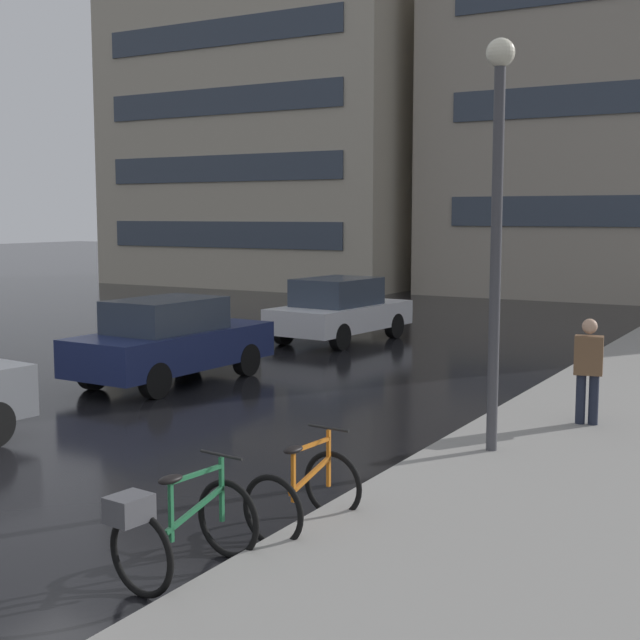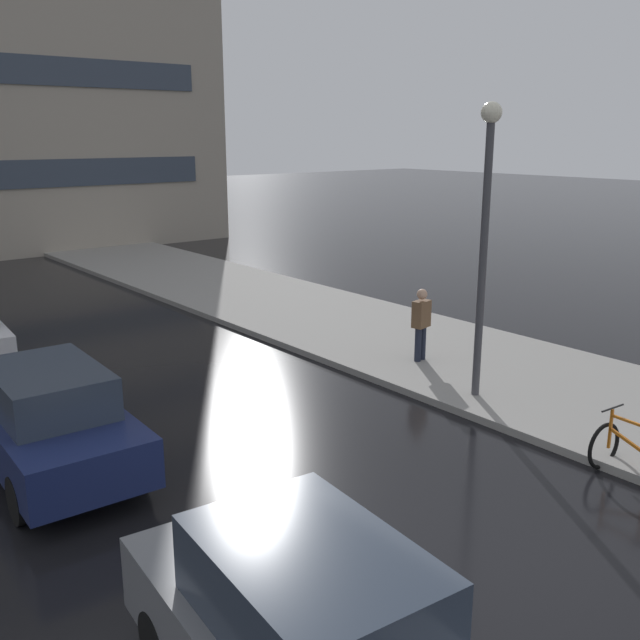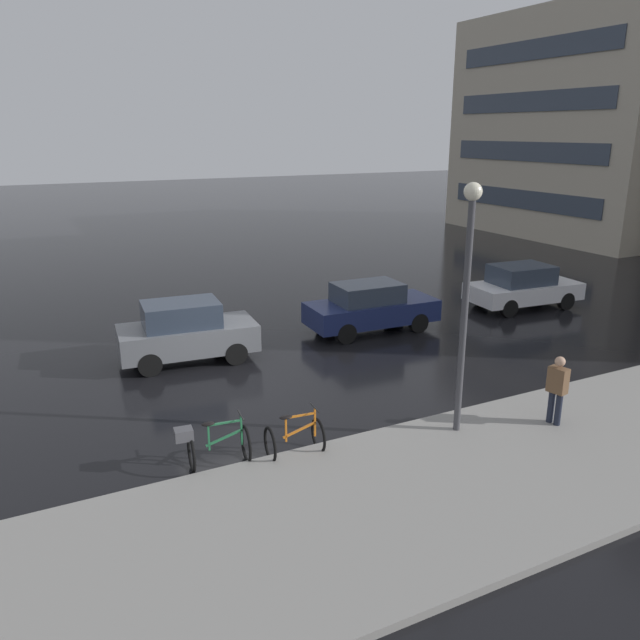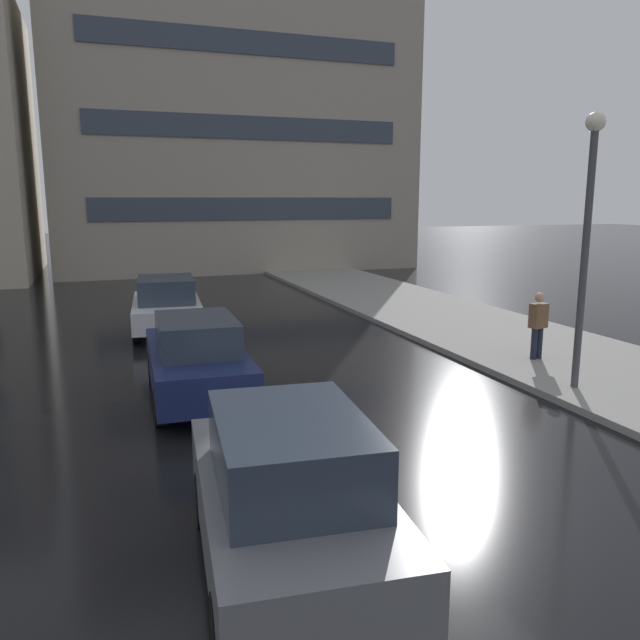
{
  "view_description": "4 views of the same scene",
  "coord_description": "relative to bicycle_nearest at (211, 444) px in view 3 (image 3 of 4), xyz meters",
  "views": [
    {
      "loc": [
        8.1,
        -7.36,
        3.18
      ],
      "look_at": [
        1.44,
        4.14,
        1.6
      ],
      "focal_mm": 50.0,
      "sensor_mm": 36.0,
      "label": 1
    },
    {
      "loc": [
        -5.64,
        -4.34,
        4.8
      ],
      "look_at": [
        1.7,
        4.76,
        1.75
      ],
      "focal_mm": 40.0,
      "sensor_mm": 36.0,
      "label": 2
    },
    {
      "loc": [
        13.84,
        -4.55,
        6.27
      ],
      "look_at": [
        0.1,
        2.39,
        1.58
      ],
      "focal_mm": 35.0,
      "sensor_mm": 36.0,
      "label": 3
    },
    {
      "loc": [
        -4.28,
        -5.96,
        3.78
      ],
      "look_at": [
        -0.73,
        4.09,
        1.7
      ],
      "focal_mm": 35.0,
      "sensor_mm": 36.0,
      "label": 4
    }
  ],
  "objects": [
    {
      "name": "ground_plane",
      "position": [
        -3.3,
        1.56,
        -0.5
      ],
      "size": [
        140.0,
        140.0,
        0.0
      ],
      "primitive_type": "plane",
      "color": "black"
    },
    {
      "name": "bicycle_nearest",
      "position": [
        0.0,
        0.0,
        0.0
      ],
      "size": [
        0.86,
        1.44,
        1.01
      ],
      "color": "black",
      "rests_on": "ground"
    },
    {
      "name": "bicycle_second",
      "position": [
        0.33,
        1.61,
        -0.1
      ],
      "size": [
        0.81,
        1.14,
        1.0
      ],
      "color": "black",
      "rests_on": "ground"
    },
    {
      "name": "car_grey",
      "position": [
        -5.95,
        1.14,
        0.37
      ],
      "size": [
        2.05,
        3.91,
        1.74
      ],
      "color": "slate",
      "rests_on": "ground"
    },
    {
      "name": "car_navy",
      "position": [
        -5.97,
        7.19,
        0.31
      ],
      "size": [
        1.87,
        4.29,
        1.61
      ],
      "color": "navy",
      "rests_on": "ground"
    },
    {
      "name": "car_white",
      "position": [
        -5.88,
        13.62,
        0.3
      ],
      "size": [
        2.17,
        4.24,
        1.6
      ],
      "color": "silver",
      "rests_on": "ground"
    },
    {
      "name": "pedestrian",
      "position": [
        1.8,
        7.14,
        0.45
      ],
      "size": [
        0.44,
        0.31,
        1.69
      ],
      "color": "#1E2333",
      "rests_on": "ground"
    },
    {
      "name": "streetlamp",
      "position": [
        1.08,
        5.07,
        2.86
      ],
      "size": [
        0.36,
        0.36,
        5.33
      ],
      "color": "#424247",
      "rests_on": "ground"
    },
    {
      "name": "building_facade_side",
      "position": [
        -17.67,
        30.16,
        5.96
      ],
      "size": [
        14.22,
        10.9,
        12.92
      ],
      "color": "#B2A893",
      "rests_on": "ground"
    }
  ]
}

